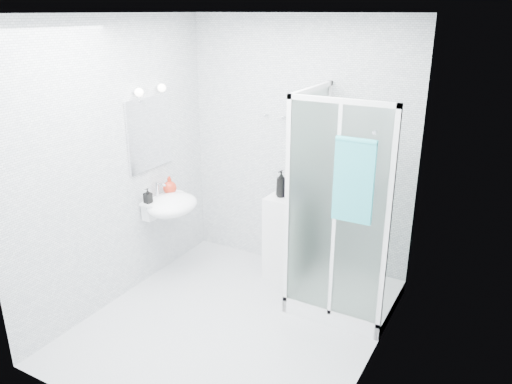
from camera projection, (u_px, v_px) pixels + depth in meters
The scene contains 12 objects.
room at pixel (229, 186), 3.97m from camera, with size 2.40×2.60×2.60m.
shower_enclosure at pixel (337, 261), 4.58m from camera, with size 0.90×0.95×2.00m.
wall_basin at pixel (170, 205), 4.96m from camera, with size 0.46×0.56×0.35m.
mirror at pixel (149, 133), 4.81m from camera, with size 0.02×0.60×0.70m, color white.
vanity_lights at pixel (150, 90), 4.64m from camera, with size 0.10×0.40×0.08m.
wall_hooks at pixel (274, 116), 5.00m from camera, with size 0.23×0.06×0.03m.
storage_cabinet at pixel (286, 237), 5.09m from camera, with size 0.37×0.39×0.88m.
hand_towel at pixel (354, 179), 3.82m from camera, with size 0.32×0.05×0.68m.
shampoo_bottle_a at pixel (281, 184), 4.90m from camera, with size 0.10×0.10×0.27m, color black.
shampoo_bottle_b at pixel (291, 186), 4.88m from camera, with size 0.11×0.11×0.24m, color #100A40.
soap_dispenser_orange at pixel (170, 185), 5.05m from camera, with size 0.14×0.14×0.18m, color #B62A15.
soap_dispenser_black at pixel (148, 196), 4.81m from camera, with size 0.07×0.07×0.15m, color black.
Camera 1 is at (2.01, -3.16, 2.62)m, focal length 35.00 mm.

